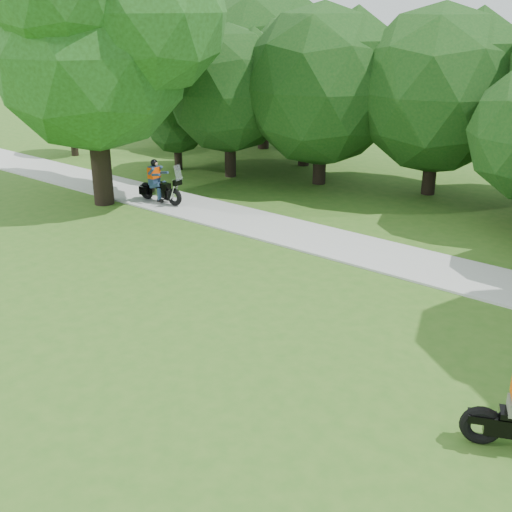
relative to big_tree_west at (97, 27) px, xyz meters
The scene contains 4 objects.
ground 13.82m from the big_tree_west, 33.03° to the right, with size 100.00×100.00×0.00m, color #32611B.
walkway 12.05m from the big_tree_west, ahead, with size 60.00×2.20×0.06m, color #ABABA6.
big_tree_west is the anchor object (origin of this frame).
touring_motorcycle 5.43m from the big_tree_west, 29.12° to the left, with size 1.94×0.57×1.48m.
Camera 1 is at (6.84, -6.92, 6.46)m, focal length 45.00 mm.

